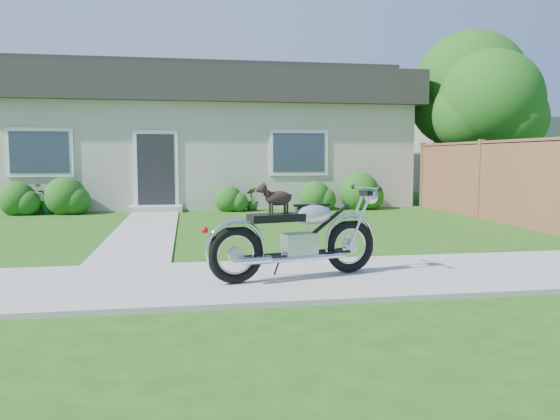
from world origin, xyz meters
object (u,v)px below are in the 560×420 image
object	(u,v)px
fence	(480,179)
potted_plant_right	(252,199)
house	(207,136)
motorcycle_with_dog	(299,236)
potted_plant_left	(48,199)
tree_near	(496,106)
tree_far	(475,93)

from	to	relation	value
fence	potted_plant_right	size ratio (longest dim) A/B	10.38
house	motorcycle_with_dog	size ratio (longest dim) A/B	5.75
fence	potted_plant_left	world-z (taller)	fence
house	tree_near	size ratio (longest dim) A/B	2.77
tree_far	motorcycle_with_dog	bearing A→B (deg)	-127.99
tree_near	potted_plant_left	xyz separation A→B (m)	(-12.32, 0.37, -2.53)
tree_near	potted_plant_right	world-z (taller)	tree_near
potted_plant_left	tree_near	bearing A→B (deg)	-1.72
motorcycle_with_dog	potted_plant_left	bearing A→B (deg)	105.67
potted_plant_left	potted_plant_right	size ratio (longest dim) A/B	1.24
motorcycle_with_dog	potted_plant_right	bearing A→B (deg)	73.22
tree_near	tree_far	xyz separation A→B (m)	(0.22, 1.55, 0.55)
tree_far	motorcycle_with_dog	xyz separation A→B (m)	(-7.67, -9.82, -2.93)
tree_near	fence	bearing A→B (deg)	-126.40
fence	potted_plant_left	size ratio (longest dim) A/B	8.39
tree_near	tree_far	distance (m)	1.66
fence	tree_near	world-z (taller)	tree_near
tree_near	motorcycle_with_dog	distance (m)	11.38
tree_near	potted_plant_left	distance (m)	12.59
potted_plant_right	motorcycle_with_dog	xyz separation A→B (m)	(-0.45, -8.64, 0.22)
potted_plant_left	fence	bearing A→B (deg)	-14.89
fence	house	bearing A→B (deg)	135.26
tree_near	potted_plant_left	bearing A→B (deg)	178.28
potted_plant_left	potted_plant_right	world-z (taller)	potted_plant_left
fence	tree_far	bearing A→B (deg)	63.23
house	tree_far	bearing A→B (deg)	-15.25
house	fence	distance (m)	8.96
fence	tree_far	world-z (taller)	tree_far
fence	motorcycle_with_dog	bearing A→B (deg)	-134.12
potted_plant_left	motorcycle_with_dog	size ratio (longest dim) A/B	0.36
house	potted_plant_left	bearing A→B (deg)	-140.84
motorcycle_with_dog	fence	bearing A→B (deg)	32.11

